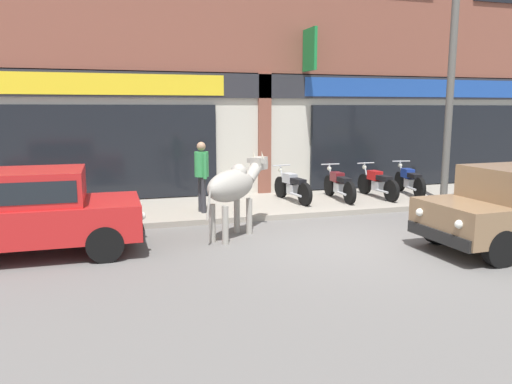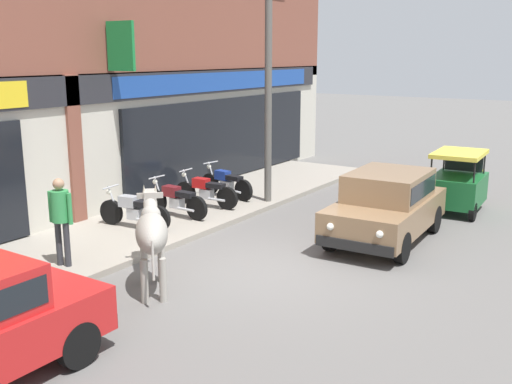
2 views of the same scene
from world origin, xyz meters
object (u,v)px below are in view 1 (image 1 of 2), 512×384
Objects in this scene: pedestrian at (202,169)px; utility_pole at (451,73)px; cow at (234,186)px; motorcycle_3 at (409,181)px; motorcycle_0 at (292,186)px; motorcycle_2 at (377,183)px; car_0 at (29,208)px; motorcycle_1 at (339,185)px.

utility_pole is at bearing -4.51° from pedestrian.
motorcycle_3 is at bearing 24.67° from cow.
motorcycle_3 is (5.59, 2.57, -0.50)m from cow.
cow is 1.93m from pedestrian.
motorcycle_3 is at bearing 6.39° from pedestrian.
cow is 0.94× the size of motorcycle_0.
motorcycle_0 is (2.17, 2.56, -0.50)m from cow.
motorcycle_2 is (4.52, 2.42, -0.50)m from cow.
car_0 is 3.95m from pedestrian.
car_0 is at bearing -147.23° from pedestrian.
pedestrian reaches higher than motorcycle_0.
motorcycle_3 is 3.04m from utility_pole.
motorcycle_0 is at bearing -179.95° from motorcycle_3.
motorcycle_3 is (1.07, 0.14, 0.00)m from motorcycle_2.
utility_pole is (6.10, -0.48, 2.21)m from pedestrian.
motorcycle_1 is (3.41, 2.44, -0.50)m from cow.
car_0 is at bearing -163.08° from motorcycle_3.
pedestrian is (-2.43, -0.65, 0.60)m from motorcycle_0.
motorcycle_0 and motorcycle_2 have the same top height.
car_0 is 2.01× the size of motorcycle_3.
motorcycle_0 is 1.13× the size of pedestrian.
motorcycle_3 is at bearing 102.61° from utility_pole.
cow is at bearing -151.82° from motorcycle_2.
cow is at bearing -130.29° from motorcycle_0.
utility_pole is at bearing 9.94° from car_0.
motorcycle_0 is 1.00× the size of motorcycle_1.
motorcycle_2 is 4.85m from pedestrian.
cow is 0.47× the size of car_0.
motorcycle_3 is at bearing 16.92° from car_0.
cow is at bearing -166.25° from utility_pole.
pedestrian reaches higher than motorcycle_3.
motorcycle_2 is 3.26m from utility_pole.
motorcycle_0 is 0.28× the size of utility_pole.
car_0 is (-3.58, -0.22, -0.19)m from cow.
car_0 is at bearing -161.92° from motorcycle_2.
utility_pole is (0.25, -1.14, 2.81)m from motorcycle_3.
cow reaches higher than motorcycle_2.
motorcycle_1 is 3.76m from pedestrian.
motorcycle_1 is at bearing 20.82° from car_0.
utility_pole reaches higher than motorcycle_0.
cow is 0.94× the size of motorcycle_2.
cow is at bearing -144.50° from motorcycle_1.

